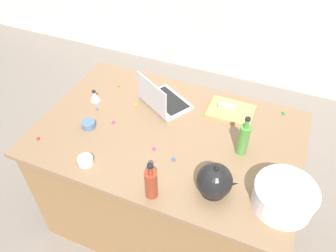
% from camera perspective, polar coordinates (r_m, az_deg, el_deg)
% --- Properties ---
extents(ground_plane, '(12.00, 12.00, 0.00)m').
position_cam_1_polar(ground_plane, '(2.66, -0.00, -15.06)').
color(ground_plane, slate).
extents(island_counter, '(1.57, 1.04, 0.90)m').
position_cam_1_polar(island_counter, '(2.29, -0.00, -9.12)').
color(island_counter, olive).
rests_on(island_counter, ground).
extents(laptop, '(0.38, 0.35, 0.22)m').
position_cam_1_polar(laptop, '(2.11, -1.09, 4.59)').
color(laptop, '#B7B7BC').
rests_on(laptop, island_counter).
extents(mixing_bowl_large, '(0.30, 0.30, 0.13)m').
position_cam_1_polar(mixing_bowl_large, '(1.67, 19.69, -11.50)').
color(mixing_bowl_large, white).
rests_on(mixing_bowl_large, island_counter).
extents(bottle_olive, '(0.06, 0.06, 0.25)m').
position_cam_1_polar(bottle_olive, '(1.82, 13.06, -2.22)').
color(bottle_olive, '#4C8C38').
rests_on(bottle_olive, island_counter).
extents(bottle_soy, '(0.06, 0.06, 0.23)m').
position_cam_1_polar(bottle_soy, '(1.59, -2.98, -9.96)').
color(bottle_soy, maroon).
rests_on(bottle_soy, island_counter).
extents(kettle, '(0.21, 0.18, 0.20)m').
position_cam_1_polar(kettle, '(1.63, 8.15, -9.52)').
color(kettle, black).
rests_on(kettle, island_counter).
extents(cutting_board, '(0.29, 0.22, 0.02)m').
position_cam_1_polar(cutting_board, '(2.12, 10.94, 2.60)').
color(cutting_board, tan).
rests_on(cutting_board, island_counter).
extents(butter_stick_left, '(0.11, 0.04, 0.04)m').
position_cam_1_polar(butter_stick_left, '(2.11, 10.32, 3.36)').
color(butter_stick_left, '#F4E58C').
rests_on(butter_stick_left, cutting_board).
extents(ramekin_small, '(0.08, 0.08, 0.04)m').
position_cam_1_polar(ramekin_small, '(1.83, -14.24, -5.90)').
color(ramekin_small, white).
rests_on(ramekin_small, island_counter).
extents(ramekin_medium, '(0.08, 0.08, 0.04)m').
position_cam_1_polar(ramekin_medium, '(2.03, -13.72, 0.26)').
color(ramekin_medium, slate).
rests_on(ramekin_medium, island_counter).
extents(kitchen_timer, '(0.07, 0.07, 0.08)m').
position_cam_1_polar(kitchen_timer, '(2.21, -12.72, 5.16)').
color(kitchen_timer, '#B2B2B7').
rests_on(kitchen_timer, island_counter).
extents(candy_0, '(0.02, 0.02, 0.02)m').
position_cam_1_polar(candy_0, '(1.79, 0.99, -5.81)').
color(candy_0, blue).
rests_on(candy_0, island_counter).
extents(candy_1, '(0.02, 0.02, 0.02)m').
position_cam_1_polar(candy_1, '(2.05, -21.80, -2.04)').
color(candy_1, red).
rests_on(candy_1, island_counter).
extents(candy_2, '(0.02, 0.02, 0.02)m').
position_cam_1_polar(candy_2, '(2.03, -9.54, 0.73)').
color(candy_2, '#CC3399').
rests_on(candy_2, island_counter).
extents(candy_3, '(0.02, 0.02, 0.02)m').
position_cam_1_polar(candy_3, '(1.85, -2.50, -3.93)').
color(candy_3, '#CC3399').
rests_on(candy_3, island_counter).
extents(candy_4, '(0.02, 0.02, 0.02)m').
position_cam_1_polar(candy_4, '(2.32, -8.65, 7.01)').
color(candy_4, orange).
rests_on(candy_4, island_counter).
extents(candy_5, '(0.02, 0.02, 0.02)m').
position_cam_1_polar(candy_5, '(2.14, -5.64, 3.67)').
color(candy_5, yellow).
rests_on(candy_5, island_counter).
extents(candy_6, '(0.02, 0.02, 0.02)m').
position_cam_1_polar(candy_6, '(2.23, -2.80, 5.73)').
color(candy_6, blue).
rests_on(candy_6, island_counter).
extents(candy_7, '(0.01, 0.01, 0.01)m').
position_cam_1_polar(candy_7, '(2.15, -12.30, 2.96)').
color(candy_7, blue).
rests_on(candy_7, island_counter).
extents(candy_8, '(0.02, 0.02, 0.02)m').
position_cam_1_polar(candy_8, '(2.19, 19.59, 2.17)').
color(candy_8, green).
rests_on(candy_8, island_counter).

